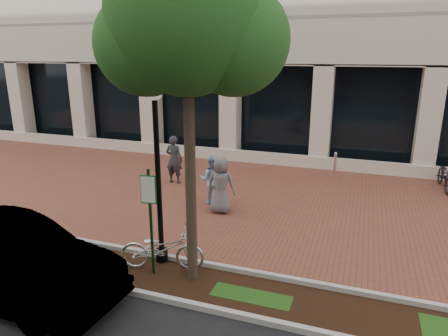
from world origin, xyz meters
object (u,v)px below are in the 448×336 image
(street_tree, at_px, (190,26))
(pedestrian_left, at_px, (174,160))
(lamppost, at_px, (158,166))
(parking_sign, at_px, (150,209))
(locked_bicycle, at_px, (162,249))
(pedestrian_right, at_px, (221,185))
(sedan_near_curb, at_px, (9,261))
(pedestrian_mid, at_px, (212,179))
(bollard, at_px, (335,163))

(street_tree, bearing_deg, pedestrian_left, 120.06)
(street_tree, bearing_deg, lamppost, 158.25)
(street_tree, relative_size, pedestrian_left, 3.80)
(street_tree, bearing_deg, parking_sign, -169.86)
(street_tree, height_order, locked_bicycle, street_tree)
(pedestrian_right, bearing_deg, sedan_near_curb, 62.45)
(parking_sign, distance_m, sedan_near_curb, 2.87)
(pedestrian_left, relative_size, pedestrian_mid, 1.12)
(pedestrian_mid, bearing_deg, pedestrian_right, 116.97)
(pedestrian_mid, bearing_deg, pedestrian_left, -48.94)
(lamppost, xyz_separation_m, street_tree, (1.02, -0.41, 2.82))
(bollard, bearing_deg, pedestrian_right, -119.11)
(locked_bicycle, distance_m, pedestrian_right, 3.57)
(locked_bicycle, relative_size, sedan_near_curb, 0.40)
(pedestrian_right, height_order, sedan_near_curb, pedestrian_right)
(parking_sign, height_order, sedan_near_curb, parking_sign)
(locked_bicycle, bearing_deg, pedestrian_mid, -10.28)
(street_tree, height_order, pedestrian_mid, street_tree)
(pedestrian_mid, bearing_deg, locked_bicycle, 82.72)
(street_tree, xyz_separation_m, bollard, (2.19, 8.90, -4.67))
(locked_bicycle, distance_m, pedestrian_mid, 4.20)
(street_tree, distance_m, sedan_near_curb, 5.68)
(street_tree, relative_size, pedestrian_mid, 4.24)
(street_tree, height_order, pedestrian_left, street_tree)
(pedestrian_mid, relative_size, pedestrian_right, 0.92)
(parking_sign, bearing_deg, street_tree, 1.34)
(pedestrian_mid, bearing_deg, street_tree, 93.31)
(parking_sign, relative_size, locked_bicycle, 1.28)
(lamppost, height_order, pedestrian_mid, lamppost)
(pedestrian_right, bearing_deg, parking_sign, 83.38)
(pedestrian_mid, relative_size, sedan_near_curb, 0.34)
(pedestrian_right, distance_m, sedan_near_curb, 5.97)
(lamppost, relative_size, bollard, 4.50)
(parking_sign, xyz_separation_m, street_tree, (0.93, 0.17, 3.60))
(parking_sign, height_order, pedestrian_right, parking_sign)
(pedestrian_left, bearing_deg, sedan_near_curb, 93.05)
(lamppost, xyz_separation_m, bollard, (3.21, 8.50, -1.85))
(sedan_near_curb, bearing_deg, street_tree, -57.05)
(lamppost, relative_size, locked_bicycle, 2.17)
(parking_sign, bearing_deg, pedestrian_left, 103.30)
(pedestrian_mid, xyz_separation_m, sedan_near_curb, (-1.88, -6.09, -0.03))
(pedestrian_right, relative_size, bollard, 1.91)
(street_tree, relative_size, sedan_near_curb, 1.46)
(lamppost, distance_m, pedestrian_left, 6.00)
(pedestrian_left, distance_m, bollard, 6.37)
(lamppost, bearing_deg, sedan_near_curb, -133.70)
(pedestrian_right, bearing_deg, pedestrian_mid, -53.65)
(pedestrian_left, height_order, pedestrian_right, pedestrian_left)
(lamppost, bearing_deg, pedestrian_right, 85.08)
(parking_sign, bearing_deg, locked_bicycle, 61.58)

